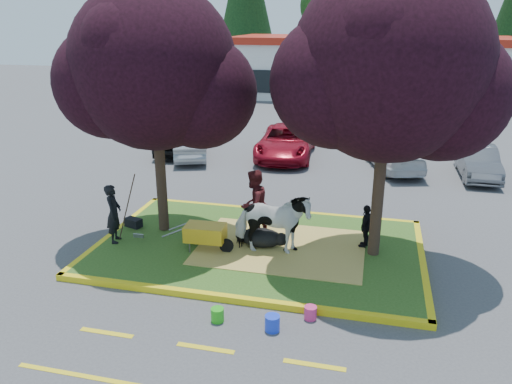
% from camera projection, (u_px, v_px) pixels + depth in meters
% --- Properties ---
extents(ground, '(90.00, 90.00, 0.00)m').
position_uv_depth(ground, '(258.00, 250.00, 12.98)').
color(ground, '#424244').
rests_on(ground, ground).
extents(median_island, '(8.00, 5.00, 0.15)m').
position_uv_depth(median_island, '(258.00, 247.00, 12.95)').
color(median_island, '#2E5219').
rests_on(median_island, ground).
extents(curb_near, '(8.30, 0.16, 0.15)m').
position_uv_depth(curb_near, '(230.00, 299.00, 10.59)').
color(curb_near, yellow).
rests_on(curb_near, ground).
extents(curb_far, '(8.30, 0.16, 0.15)m').
position_uv_depth(curb_far, '(278.00, 212.00, 15.32)').
color(curb_far, yellow).
rests_on(curb_far, ground).
extents(curb_left, '(0.16, 5.30, 0.15)m').
position_uv_depth(curb_left, '(116.00, 232.00, 13.86)').
color(curb_left, yellow).
rests_on(curb_left, ground).
extents(curb_right, '(0.16, 5.30, 0.15)m').
position_uv_depth(curb_right, '(423.00, 265.00, 12.04)').
color(curb_right, yellow).
rests_on(curb_right, ground).
extents(straw_bedding, '(4.20, 3.00, 0.01)m').
position_uv_depth(straw_bedding, '(281.00, 247.00, 12.79)').
color(straw_bedding, '#C8B752').
rests_on(straw_bedding, median_island).
extents(tree_purple_left, '(5.06, 4.20, 6.51)m').
position_uv_depth(tree_purple_left, '(155.00, 75.00, 12.50)').
color(tree_purple_left, black).
rests_on(tree_purple_left, median_island).
extents(tree_purple_right, '(5.30, 4.40, 6.82)m').
position_uv_depth(tree_purple_right, '(389.00, 73.00, 10.98)').
color(tree_purple_right, black).
rests_on(tree_purple_right, median_island).
extents(fire_lane_stripe_a, '(1.10, 0.12, 0.01)m').
position_uv_depth(fire_lane_stripe_a, '(107.00, 333.00, 9.57)').
color(fire_lane_stripe_a, yellow).
rests_on(fire_lane_stripe_a, ground).
extents(fire_lane_stripe_b, '(1.10, 0.12, 0.01)m').
position_uv_depth(fire_lane_stripe_b, '(206.00, 348.00, 9.12)').
color(fire_lane_stripe_b, yellow).
rests_on(fire_lane_stripe_b, ground).
extents(fire_lane_stripe_c, '(1.10, 0.12, 0.01)m').
position_uv_depth(fire_lane_stripe_c, '(314.00, 365.00, 8.68)').
color(fire_lane_stripe_c, yellow).
rests_on(fire_lane_stripe_c, ground).
extents(retail_building, '(20.40, 8.40, 4.40)m').
position_uv_depth(retail_building, '(370.00, 66.00, 37.45)').
color(retail_building, silver).
rests_on(retail_building, ground).
extents(cow, '(1.99, 1.09, 1.60)m').
position_uv_depth(cow, '(272.00, 224.00, 12.21)').
color(cow, white).
rests_on(cow, median_island).
extents(calf, '(1.26, 0.98, 0.48)m').
position_uv_depth(calf, '(261.00, 238.00, 12.78)').
color(calf, black).
rests_on(calf, median_island).
extents(handler, '(0.51, 0.65, 1.56)m').
position_uv_depth(handler, '(114.00, 214.00, 12.89)').
color(handler, black).
rests_on(handler, median_island).
extents(visitor_a, '(1.03, 1.13, 1.88)m').
position_uv_depth(visitor_a, '(254.00, 205.00, 13.04)').
color(visitor_a, '#491517').
rests_on(visitor_a, median_island).
extents(visitor_b, '(0.43, 0.72, 1.14)m').
position_uv_depth(visitor_b, '(366.00, 226.00, 12.65)').
color(visitor_b, black).
rests_on(visitor_b, median_island).
extents(wheelbarrow, '(1.80, 0.65, 0.68)m').
position_uv_depth(wheelbarrow, '(206.00, 233.00, 12.49)').
color(wheelbarrow, black).
rests_on(wheelbarrow, median_island).
extents(gear_bag_dark, '(0.54, 0.40, 0.24)m').
position_uv_depth(gear_bag_dark, '(133.00, 223.00, 14.02)').
color(gear_bag_dark, black).
rests_on(gear_bag_dark, median_island).
extents(gear_bag_green, '(0.39, 0.25, 0.21)m').
position_uv_depth(gear_bag_green, '(197.00, 237.00, 13.13)').
color(gear_bag_green, black).
rests_on(gear_bag_green, median_island).
extents(bucket_green, '(0.29, 0.29, 0.28)m').
position_uv_depth(bucket_green, '(217.00, 315.00, 9.90)').
color(bucket_green, green).
rests_on(bucket_green, ground).
extents(bucket_pink, '(0.29, 0.29, 0.27)m').
position_uv_depth(bucket_pink, '(310.00, 313.00, 9.98)').
color(bucket_pink, '#D52F70').
rests_on(bucket_pink, ground).
extents(bucket_blue, '(0.39, 0.39, 0.32)m').
position_uv_depth(bucket_blue, '(272.00, 323.00, 9.60)').
color(bucket_blue, blue).
rests_on(bucket_blue, ground).
extents(car_black, '(2.25, 4.57, 1.50)m').
position_uv_depth(car_black, '(182.00, 135.00, 22.37)').
color(car_black, black).
rests_on(car_black, ground).
extents(car_silver, '(2.45, 3.95, 1.23)m').
position_uv_depth(car_silver, '(191.00, 144.00, 21.36)').
color(car_silver, '#92969A').
rests_on(car_silver, ground).
extents(car_red, '(2.51, 4.99, 1.36)m').
position_uv_depth(car_red, '(286.00, 142.00, 21.41)').
color(car_red, maroon).
rests_on(car_red, ground).
extents(car_white, '(2.70, 4.36, 1.18)m').
position_uv_depth(car_white, '(394.00, 154.00, 19.80)').
color(car_white, silver).
rests_on(car_white, ground).
extents(car_grey, '(1.26, 3.57, 1.17)m').
position_uv_depth(car_grey, '(478.00, 162.00, 18.76)').
color(car_grey, '#525459').
rests_on(car_grey, ground).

